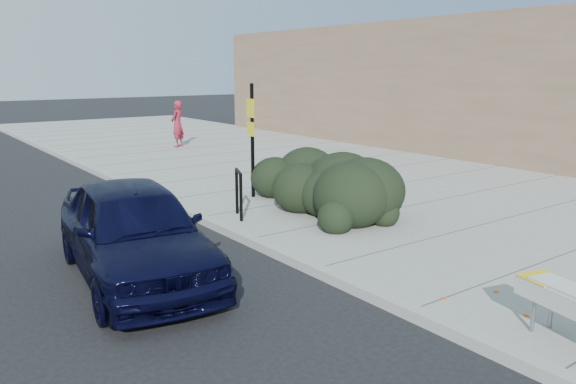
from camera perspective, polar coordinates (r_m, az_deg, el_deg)
name	(u,v)px	position (r m, az deg, el deg)	size (l,w,h in m)	color
ground	(320,276)	(9.25, 3.28, -8.54)	(120.00, 120.00, 0.00)	black
sidewalk_near	(360,183)	(16.43, 7.29, 0.95)	(11.20, 50.00, 0.15)	gray
curb_near	(184,210)	(13.29, -10.55, -1.84)	(0.22, 50.00, 0.17)	#9E9E99
bike_rack	(239,189)	(12.12, -5.03, 0.31)	(0.33, 0.66, 1.04)	black
sign_post	(252,134)	(13.91, -3.70, 5.90)	(0.10, 0.33, 2.82)	black
hedge	(316,174)	(12.92, 2.90, 1.79)	(2.09, 4.17, 1.56)	black
sedan_navy	(134,230)	(9.26, -15.33, -3.78)	(1.87, 4.65, 1.59)	black
pedestrian	(177,124)	(23.67, -11.18, 6.80)	(0.69, 0.46, 1.90)	maroon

